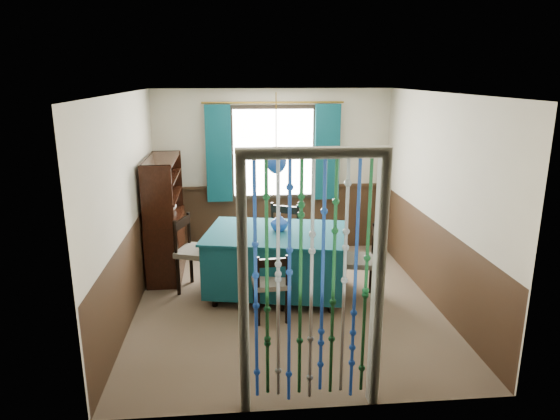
{
  "coord_description": "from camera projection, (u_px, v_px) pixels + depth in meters",
  "views": [
    {
      "loc": [
        -0.58,
        -5.55,
        2.69
      ],
      "look_at": [
        -0.05,
        0.29,
        1.1
      ],
      "focal_mm": 32.0,
      "sensor_mm": 36.0,
      "label": 1
    }
  ],
  "objects": [
    {
      "name": "wall_front",
      "position": [
        313.0,
        269.0,
        3.84
      ],
      "size": [
        3.6,
        0.0,
        3.6
      ],
      "primitive_type": "plane",
      "rotation": [
        -1.57,
        0.0,
        0.0
      ],
      "color": "beige",
      "rests_on": "ground"
    },
    {
      "name": "pendant_lamp",
      "position": [
        276.0,
        160.0,
        5.9
      ],
      "size": [
        0.25,
        0.25,
        0.94
      ],
      "color": "olive",
      "rests_on": "ceiling"
    },
    {
      "name": "wainscot_left",
      "position": [
        134.0,
        270.0,
        5.8
      ],
      "size": [
        0.0,
        4.0,
        4.0
      ],
      "primitive_type": "plane",
      "rotation": [
        1.57,
        0.0,
        1.57
      ],
      "color": "#342113",
      "rests_on": "ground"
    },
    {
      "name": "chair_left",
      "position": [
        195.0,
        252.0,
        6.34
      ],
      "size": [
        0.59,
        0.61,
        0.97
      ],
      "rotation": [
        0.0,
        0.0,
        -1.91
      ],
      "color": "black",
      "rests_on": "floor"
    },
    {
      "name": "wainscot_back",
      "position": [
        273.0,
        219.0,
        7.86
      ],
      "size": [
        3.6,
        0.0,
        3.6
      ],
      "primitive_type": "plane",
      "rotation": [
        1.57,
        0.0,
        0.0
      ],
      "color": "#342113",
      "rests_on": "ground"
    },
    {
      "name": "vase_sideboard",
      "position": [
        171.0,
        204.0,
        7.14
      ],
      "size": [
        0.2,
        0.2,
        0.17
      ],
      "primitive_type": "imported",
      "rotation": [
        0.0,
        0.0,
        -0.34
      ],
      "color": "beige",
      "rests_on": "sideboard"
    },
    {
      "name": "wainscot_right",
      "position": [
        431.0,
        260.0,
        6.11
      ],
      "size": [
        0.0,
        4.0,
        4.0
      ],
      "primitive_type": "plane",
      "rotation": [
        1.57,
        0.0,
        -1.57
      ],
      "color": "#342113",
      "rests_on": "ground"
    },
    {
      "name": "chair_right",
      "position": [
        361.0,
        261.0,
        6.09
      ],
      "size": [
        0.52,
        0.54,
        0.93
      ],
      "rotation": [
        0.0,
        0.0,
        1.37
      ],
      "color": "black",
      "rests_on": "floor"
    },
    {
      "name": "floor",
      "position": [
        286.0,
        303.0,
        6.09
      ],
      "size": [
        4.0,
        4.0,
        0.0
      ],
      "primitive_type": "plane",
      "color": "brown",
      "rests_on": "ground"
    },
    {
      "name": "wall_left",
      "position": [
        127.0,
        208.0,
        5.6
      ],
      "size": [
        0.0,
        4.0,
        4.0
      ],
      "primitive_type": "plane",
      "rotation": [
        1.57,
        0.0,
        1.57
      ],
      "color": "beige",
      "rests_on": "ground"
    },
    {
      "name": "bowl_shelf",
      "position": [
        164.0,
        199.0,
        6.46
      ],
      "size": [
        0.23,
        0.23,
        0.05
      ],
      "primitive_type": "imported",
      "rotation": [
        0.0,
        0.0,
        0.26
      ],
      "color": "beige",
      "rests_on": "sideboard"
    },
    {
      "name": "chair_near",
      "position": [
        271.0,
        284.0,
        5.58
      ],
      "size": [
        0.43,
        0.41,
        0.81
      ],
      "rotation": [
        0.0,
        0.0,
        0.08
      ],
      "color": "black",
      "rests_on": "floor"
    },
    {
      "name": "dining_table",
      "position": [
        276.0,
        259.0,
        6.22
      ],
      "size": [
        1.91,
        1.5,
        0.83
      ],
      "rotation": [
        0.0,
        0.0,
        -0.2
      ],
      "color": "#0D3D47",
      "rests_on": "floor"
    },
    {
      "name": "vase_table",
      "position": [
        279.0,
        222.0,
        6.16
      ],
      "size": [
        0.2,
        0.2,
        0.21
      ],
      "primitive_type": "imported",
      "rotation": [
        0.0,
        0.0,
        -0.0
      ],
      "color": "#163E99",
      "rests_on": "dining_table"
    },
    {
      "name": "wainscot_front",
      "position": [
        311.0,
        354.0,
        4.05
      ],
      "size": [
        3.6,
        0.0,
        3.6
      ],
      "primitive_type": "plane",
      "rotation": [
        -1.57,
        0.0,
        0.0
      ],
      "color": "#342113",
      "rests_on": "ground"
    },
    {
      "name": "ceiling",
      "position": [
        287.0,
        93.0,
        5.43
      ],
      "size": [
        4.0,
        4.0,
        0.0
      ],
      "primitive_type": "plane",
      "rotation": [
        3.14,
        0.0,
        0.0
      ],
      "color": "silver",
      "rests_on": "ground"
    },
    {
      "name": "window",
      "position": [
        273.0,
        153.0,
        7.56
      ],
      "size": [
        1.32,
        0.12,
        1.42
      ],
      "primitive_type": "cube",
      "color": "black",
      "rests_on": "wall_back"
    },
    {
      "name": "wall_back",
      "position": [
        273.0,
        172.0,
        7.68
      ],
      "size": [
        3.6,
        0.0,
        3.6
      ],
      "primitive_type": "plane",
      "rotation": [
        1.57,
        0.0,
        0.0
      ],
      "color": "beige",
      "rests_on": "ground"
    },
    {
      "name": "sideboard",
      "position": [
        165.0,
        233.0,
        6.91
      ],
      "size": [
        0.46,
        1.25,
        1.63
      ],
      "rotation": [
        0.0,
        0.0,
        0.02
      ],
      "color": "black",
      "rests_on": "floor"
    },
    {
      "name": "doorway",
      "position": [
        311.0,
        289.0,
        3.95
      ],
      "size": [
        1.16,
        0.12,
        2.18
      ],
      "primitive_type": null,
      "color": "silver",
      "rests_on": "ground"
    },
    {
      "name": "chair_far",
      "position": [
        281.0,
        237.0,
        6.97
      ],
      "size": [
        0.61,
        0.6,
        0.94
      ],
      "rotation": [
        0.0,
        0.0,
        2.72
      ],
      "color": "black",
      "rests_on": "floor"
    },
    {
      "name": "wall_right",
      "position": [
        437.0,
        201.0,
        5.92
      ],
      "size": [
        0.0,
        4.0,
        4.0
      ],
      "primitive_type": "plane",
      "rotation": [
        1.57,
        0.0,
        -1.57
      ],
      "color": "beige",
      "rests_on": "ground"
    }
  ]
}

